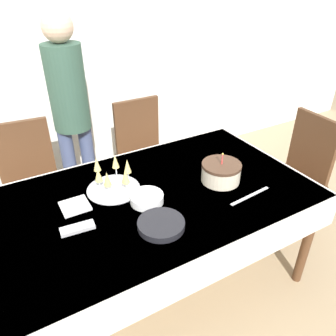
% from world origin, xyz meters
% --- Properties ---
extents(ground_plane, '(12.00, 12.00, 0.00)m').
position_xyz_m(ground_plane, '(0.00, 0.00, 0.00)').
color(ground_plane, tan).
extents(wall_back, '(8.00, 0.05, 2.70)m').
position_xyz_m(wall_back, '(0.00, 1.56, 1.35)').
color(wall_back, silver).
rests_on(wall_back, ground_plane).
extents(dining_table, '(2.10, 1.10, 0.74)m').
position_xyz_m(dining_table, '(0.00, 0.00, 0.64)').
color(dining_table, silver).
rests_on(dining_table, ground_plane).
extents(dining_chair_far_left, '(0.46, 0.46, 0.95)m').
position_xyz_m(dining_chair_far_left, '(-0.46, 0.87, 0.52)').
color(dining_chair_far_left, '#51331E').
rests_on(dining_chair_far_left, ground_plane).
extents(dining_chair_far_right, '(0.42, 0.42, 0.95)m').
position_xyz_m(dining_chair_far_right, '(0.47, 0.87, 0.52)').
color(dining_chair_far_right, '#51331E').
rests_on(dining_chair_far_right, ground_plane).
extents(dining_chair_right_end, '(0.44, 0.44, 0.95)m').
position_xyz_m(dining_chair_right_end, '(1.37, -0.00, 0.52)').
color(dining_chair_right_end, '#51331E').
rests_on(dining_chair_right_end, ground_plane).
extents(birthday_cake, '(0.24, 0.24, 0.19)m').
position_xyz_m(birthday_cake, '(0.54, -0.07, 0.80)').
color(birthday_cake, beige).
rests_on(birthday_cake, dining_table).
extents(champagne_tray, '(0.32, 0.32, 0.18)m').
position_xyz_m(champagne_tray, '(-0.07, 0.16, 0.82)').
color(champagne_tray, silver).
rests_on(champagne_tray, dining_table).
extents(plate_stack_main, '(0.24, 0.24, 0.03)m').
position_xyz_m(plate_stack_main, '(0.02, -0.27, 0.76)').
color(plate_stack_main, black).
rests_on(plate_stack_main, dining_table).
extents(plate_stack_dessert, '(0.19, 0.19, 0.05)m').
position_xyz_m(plate_stack_dessert, '(0.05, -0.04, 0.76)').
color(plate_stack_dessert, white).
rests_on(plate_stack_dessert, dining_table).
extents(cake_knife, '(0.30, 0.04, 0.00)m').
position_xyz_m(cake_knife, '(0.59, -0.29, 0.74)').
color(cake_knife, silver).
rests_on(cake_knife, dining_table).
extents(fork_pile, '(0.17, 0.08, 0.02)m').
position_xyz_m(fork_pile, '(-0.36, -0.08, 0.75)').
color(fork_pile, silver).
rests_on(fork_pile, dining_table).
extents(napkin_pile, '(0.15, 0.15, 0.01)m').
position_xyz_m(napkin_pile, '(-0.31, 0.11, 0.74)').
color(napkin_pile, white).
rests_on(napkin_pile, dining_table).
extents(person_standing, '(0.28, 0.28, 1.64)m').
position_xyz_m(person_standing, '(-0.05, 1.04, 0.99)').
color(person_standing, '#3F4C72').
rests_on(person_standing, ground_plane).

